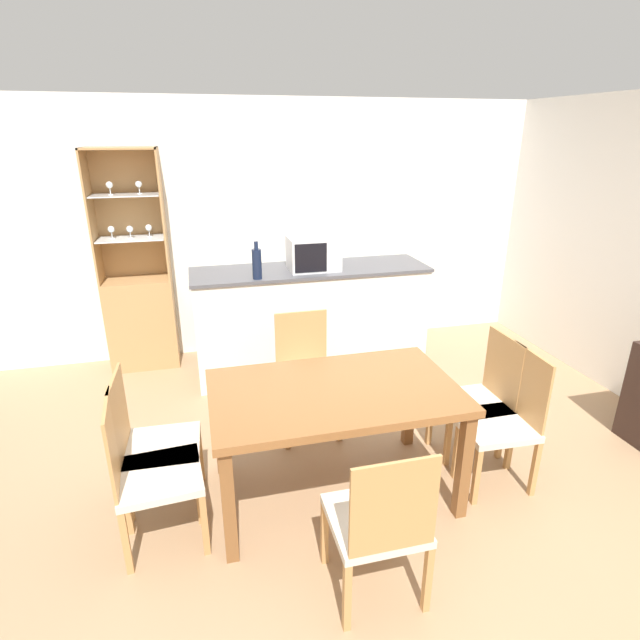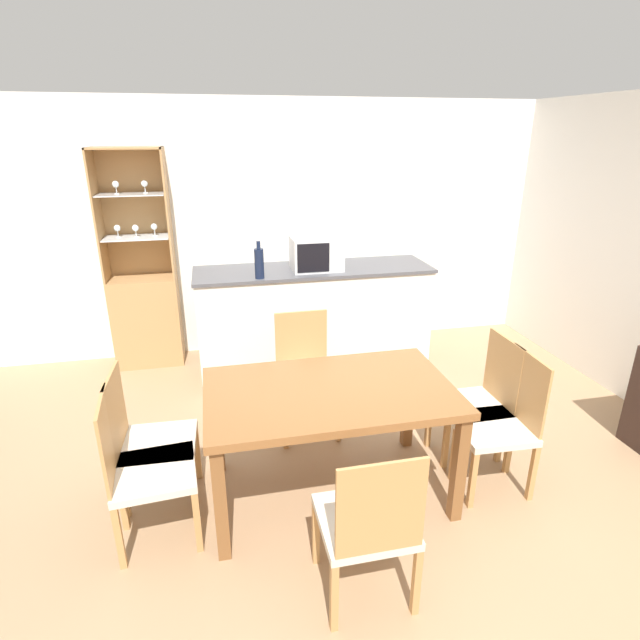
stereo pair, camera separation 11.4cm
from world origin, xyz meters
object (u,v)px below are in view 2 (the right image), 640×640
display_cabinet (146,304)px  dining_chair_head_near (368,523)px  dining_chair_head_far (305,375)px  dining_chair_side_right_far (478,402)px  dining_chair_side_right_near (499,423)px  dining_chair_side_left_near (144,470)px  wine_bottle (259,263)px  dining_table (330,402)px  microwave (316,253)px  dining_chair_side_left_far (149,441)px

display_cabinet → dining_chair_head_near: display_cabinet is taller
dining_chair_head_far → dining_chair_head_near: (0.00, -1.61, 0.00)m
dining_chair_side_right_far → dining_chair_side_right_near: 0.28m
dining_chair_side_left_near → wine_bottle: bearing=149.4°
dining_table → dining_chair_head_far: 0.83m
dining_table → dining_chair_side_right_far: (1.10, 0.14, -0.22)m
dining_chair_head_far → microwave: size_ratio=2.03×
dining_chair_head_far → dining_chair_side_right_far: same height
dining_chair_head_far → dining_table: bearing=89.8°
dining_table → dining_chair_side_right_near: size_ratio=1.63×
dining_chair_side_left_near → dining_chair_side_right_near: 2.20m
dining_chair_head_far → dining_chair_side_right_near: size_ratio=1.00×
dining_chair_side_right_near → dining_chair_head_far: bearing=51.9°
wine_bottle → dining_chair_side_right_near: bearing=-51.9°
dining_chair_side_right_far → wine_bottle: 2.10m
dining_chair_head_near → microwave: (0.29, 2.58, 0.73)m
dining_chair_head_near → dining_chair_side_right_far: bearing=40.4°
dining_chair_side_right_near → display_cabinet: bearing=46.7°
dining_chair_head_far → display_cabinet: bearing=-49.6°
display_cabinet → dining_chair_head_far: size_ratio=2.27×
dining_chair_side_right_near → dining_chair_head_near: bearing=123.5°
dining_chair_side_left_near → dining_table: bearing=93.0°
microwave → dining_chair_side_right_near: bearing=-67.1°
dining_chair_side_left_near → dining_chair_side_right_near: bearing=85.8°
dining_chair_side_right_near → microwave: microwave is taller
dining_chair_head_far → microwave: 1.25m
dining_chair_side_right_near → wine_bottle: size_ratio=2.85×
dining_table → dining_chair_side_left_far: bearing=172.8°
dining_chair_side_right_far → wine_bottle: size_ratio=2.85×
dining_chair_side_right_far → dining_chair_side_right_near: same height
dining_table → dining_chair_head_far: dining_chair_head_far is taller
display_cabinet → dining_chair_side_left_near: 2.50m
dining_chair_head_far → microwave: (0.29, 0.97, 0.73)m
dining_chair_side_right_near → dining_chair_side_left_near: bearing=92.5°
dining_chair_head_far → dining_chair_side_right_far: size_ratio=1.00×
dining_chair_side_right_far → wine_bottle: wine_bottle is taller
dining_table → dining_chair_side_right_near: 1.13m
dining_chair_side_right_near → microwave: (-0.81, 1.91, 0.73)m
display_cabinet → wine_bottle: size_ratio=6.47×
dining_chair_side_right_far → dining_chair_head_near: same height
dining_table → dining_chair_head_far: size_ratio=1.63×
microwave → wine_bottle: (-0.54, -0.19, -0.01)m
display_cabinet → dining_chair_head_near: 3.42m
dining_chair_head_near → dining_chair_side_left_far: size_ratio=1.00×
dining_chair_side_right_far → dining_chair_head_near: 1.45m
display_cabinet → wine_bottle: 1.43m
dining_chair_side_left_far → microwave: microwave is taller
dining_chair_head_near → microwave: 2.69m
dining_chair_head_near → dining_chair_side_right_near: size_ratio=1.00×
dining_table → dining_chair_side_left_far: dining_chair_side_left_far is taller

